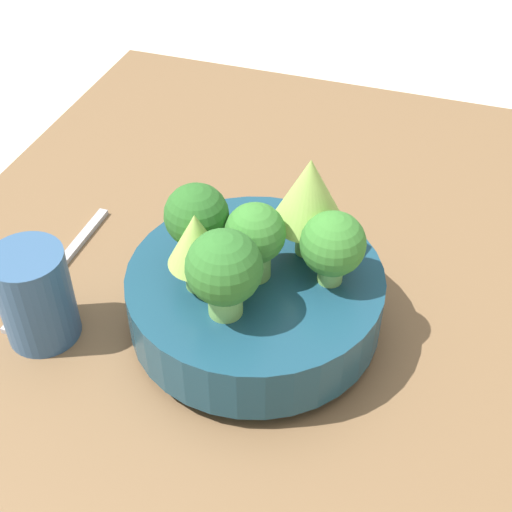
{
  "coord_description": "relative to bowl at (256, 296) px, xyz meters",
  "views": [
    {
      "loc": [
        0.44,
        0.12,
        0.53
      ],
      "look_at": [
        -0.0,
        -0.03,
        0.12
      ],
      "focal_mm": 50.0,
      "sensor_mm": 36.0,
      "label": 1
    }
  ],
  "objects": [
    {
      "name": "ground_plane",
      "position": [
        0.0,
        0.03,
        -0.07
      ],
      "size": [
        6.0,
        6.0,
        0.0
      ],
      "primitive_type": "plane",
      "color": "beige"
    },
    {
      "name": "cup",
      "position": [
        0.07,
        -0.19,
        0.01
      ],
      "size": [
        0.07,
        0.07,
        0.1
      ],
      "color": "#33567F",
      "rests_on": "table"
    },
    {
      "name": "broccoli_floret_front",
      "position": [
        0.01,
        -0.05,
        0.08
      ],
      "size": [
        0.06,
        0.06,
        0.08
      ],
      "color": "#609347",
      "rests_on": "bowl"
    },
    {
      "name": "broccoli_floret_right",
      "position": [
        0.05,
        -0.01,
        0.08
      ],
      "size": [
        0.06,
        0.06,
        0.08
      ],
      "color": "#7AB256",
      "rests_on": "bowl"
    },
    {
      "name": "broccoli_floret_center",
      "position": [
        -0.0,
        0.0,
        0.07
      ],
      "size": [
        0.05,
        0.05,
        0.07
      ],
      "color": "#6BA34C",
      "rests_on": "bowl"
    },
    {
      "name": "table",
      "position": [
        0.0,
        0.03,
        -0.06
      ],
      "size": [
        1.01,
        0.81,
        0.03
      ],
      "color": "brown",
      "rests_on": "ground_plane"
    },
    {
      "name": "romanesco_piece_near",
      "position": [
        0.03,
        -0.04,
        0.08
      ],
      "size": [
        0.05,
        0.05,
        0.08
      ],
      "color": "#6BA34C",
      "rests_on": "bowl"
    },
    {
      "name": "bowl",
      "position": [
        0.0,
        0.0,
        0.0
      ],
      "size": [
        0.23,
        0.23,
        0.07
      ],
      "color": "navy",
      "rests_on": "table"
    },
    {
      "name": "romanesco_piece_far",
      "position": [
        -0.04,
        0.03,
        0.1
      ],
      "size": [
        0.06,
        0.06,
        0.1
      ],
      "color": "#6BA34C",
      "rests_on": "bowl"
    },
    {
      "name": "broccoli_floret_back",
      "position": [
        -0.01,
        0.06,
        0.07
      ],
      "size": [
        0.06,
        0.06,
        0.07
      ],
      "color": "#7AB256",
      "rests_on": "bowl"
    },
    {
      "name": "fork",
      "position": [
        -0.01,
        -0.22,
        -0.04
      ],
      "size": [
        0.2,
        0.01,
        0.01
      ],
      "color": "#B2B2B7",
      "rests_on": "table"
    }
  ]
}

